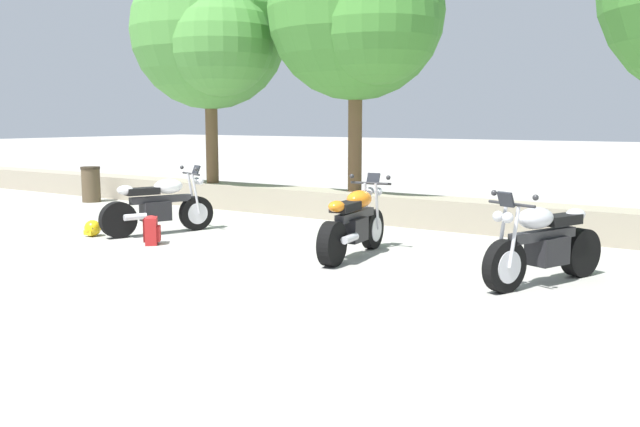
{
  "coord_description": "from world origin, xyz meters",
  "views": [
    {
      "loc": [
        7.77,
        -6.9,
        1.99
      ],
      "look_at": [
        2.32,
        1.2,
        0.65
      ],
      "focal_mm": 38.37,
      "sensor_mm": 36.0,
      "label": 1
    }
  ],
  "objects_px": {
    "motorcycle_orange_centre": "(354,224)",
    "trash_bin": "(91,184)",
    "motorcycle_silver_far_right": "(543,245)",
    "rider_helmet": "(92,228)",
    "motorcycle_white_near_left": "(160,206)",
    "leafy_tree_far_left": "(212,33)",
    "rider_backpack": "(152,230)",
    "leafy_tree_mid_left": "(360,13)"
  },
  "relations": [
    {
      "from": "rider_helmet",
      "to": "trash_bin",
      "type": "distance_m",
      "value": 5.26
    },
    {
      "from": "trash_bin",
      "to": "motorcycle_silver_far_right",
      "type": "bearing_deg",
      "value": -11.53
    },
    {
      "from": "motorcycle_silver_far_right",
      "to": "motorcycle_orange_centre",
      "type": "bearing_deg",
      "value": 176.33
    },
    {
      "from": "motorcycle_silver_far_right",
      "to": "trash_bin",
      "type": "distance_m",
      "value": 11.84
    },
    {
      "from": "rider_backpack",
      "to": "leafy_tree_far_left",
      "type": "relative_size",
      "value": 0.09
    },
    {
      "from": "trash_bin",
      "to": "motorcycle_white_near_left",
      "type": "bearing_deg",
      "value": -25.59
    },
    {
      "from": "trash_bin",
      "to": "leafy_tree_mid_left",
      "type": "bearing_deg",
      "value": 8.86
    },
    {
      "from": "motorcycle_silver_far_right",
      "to": "rider_helmet",
      "type": "distance_m",
      "value": 7.49
    },
    {
      "from": "motorcycle_orange_centre",
      "to": "leafy_tree_far_left",
      "type": "bearing_deg",
      "value": 151.22
    },
    {
      "from": "rider_helmet",
      "to": "trash_bin",
      "type": "height_order",
      "value": "trash_bin"
    },
    {
      "from": "rider_helmet",
      "to": "leafy_tree_far_left",
      "type": "bearing_deg",
      "value": 102.23
    },
    {
      "from": "motorcycle_white_near_left",
      "to": "rider_backpack",
      "type": "relative_size",
      "value": 4.23
    },
    {
      "from": "rider_helmet",
      "to": "leafy_tree_mid_left",
      "type": "bearing_deg",
      "value": 56.98
    },
    {
      "from": "motorcycle_white_near_left",
      "to": "trash_bin",
      "type": "relative_size",
      "value": 2.31
    },
    {
      "from": "motorcycle_silver_far_right",
      "to": "rider_backpack",
      "type": "distance_m",
      "value": 6.04
    },
    {
      "from": "motorcycle_white_near_left",
      "to": "leafy_tree_far_left",
      "type": "height_order",
      "value": "leafy_tree_far_left"
    },
    {
      "from": "leafy_tree_far_left",
      "to": "rider_backpack",
      "type": "bearing_deg",
      "value": -59.92
    },
    {
      "from": "motorcycle_white_near_left",
      "to": "motorcycle_orange_centre",
      "type": "bearing_deg",
      "value": 2.59
    },
    {
      "from": "motorcycle_white_near_left",
      "to": "rider_helmet",
      "type": "bearing_deg",
      "value": -132.57
    },
    {
      "from": "motorcycle_orange_centre",
      "to": "rider_helmet",
      "type": "xyz_separation_m",
      "value": [
        -4.65,
        -1.02,
        -0.35
      ]
    },
    {
      "from": "motorcycle_silver_far_right",
      "to": "rider_backpack",
      "type": "relative_size",
      "value": 4.2
    },
    {
      "from": "motorcycle_orange_centre",
      "to": "trash_bin",
      "type": "distance_m",
      "value": 9.08
    },
    {
      "from": "rider_backpack",
      "to": "rider_helmet",
      "type": "height_order",
      "value": "rider_backpack"
    },
    {
      "from": "rider_helmet",
      "to": "trash_bin",
      "type": "relative_size",
      "value": 0.33
    },
    {
      "from": "motorcycle_white_near_left",
      "to": "trash_bin",
      "type": "height_order",
      "value": "motorcycle_white_near_left"
    },
    {
      "from": "motorcycle_white_near_left",
      "to": "leafy_tree_mid_left",
      "type": "xyz_separation_m",
      "value": [
        2.01,
        3.45,
        3.55
      ]
    },
    {
      "from": "motorcycle_silver_far_right",
      "to": "leafy_tree_far_left",
      "type": "relative_size",
      "value": 0.38
    },
    {
      "from": "rider_helmet",
      "to": "leafy_tree_mid_left",
      "type": "relative_size",
      "value": 0.05
    },
    {
      "from": "motorcycle_silver_far_right",
      "to": "rider_helmet",
      "type": "xyz_separation_m",
      "value": [
        -7.43,
        -0.84,
        -0.35
      ]
    },
    {
      "from": "rider_helmet",
      "to": "leafy_tree_mid_left",
      "type": "height_order",
      "value": "leafy_tree_mid_left"
    },
    {
      "from": "trash_bin",
      "to": "rider_helmet",
      "type": "bearing_deg",
      "value": -37.59
    },
    {
      "from": "motorcycle_silver_far_right",
      "to": "rider_helmet",
      "type": "bearing_deg",
      "value": -173.57
    },
    {
      "from": "motorcycle_orange_centre",
      "to": "leafy_tree_mid_left",
      "type": "relative_size",
      "value": 0.39
    },
    {
      "from": "motorcycle_white_near_left",
      "to": "motorcycle_silver_far_right",
      "type": "bearing_deg",
      "value": -0.03
    },
    {
      "from": "rider_helmet",
      "to": "leafy_tree_far_left",
      "type": "height_order",
      "value": "leafy_tree_far_left"
    },
    {
      "from": "motorcycle_silver_far_right",
      "to": "trash_bin",
      "type": "bearing_deg",
      "value": 168.47
    },
    {
      "from": "rider_backpack",
      "to": "leafy_tree_mid_left",
      "type": "bearing_deg",
      "value": 72.62
    },
    {
      "from": "motorcycle_orange_centre",
      "to": "trash_bin",
      "type": "bearing_deg",
      "value": 166.06
    },
    {
      "from": "rider_backpack",
      "to": "trash_bin",
      "type": "distance_m",
      "value": 6.45
    },
    {
      "from": "leafy_tree_far_left",
      "to": "leafy_tree_mid_left",
      "type": "bearing_deg",
      "value": 3.65
    },
    {
      "from": "motorcycle_silver_far_right",
      "to": "rider_helmet",
      "type": "height_order",
      "value": "motorcycle_silver_far_right"
    },
    {
      "from": "motorcycle_white_near_left",
      "to": "rider_helmet",
      "type": "relative_size",
      "value": 7.09
    }
  ]
}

